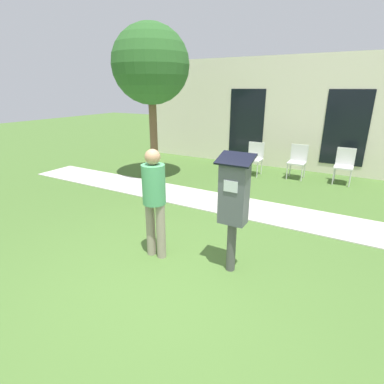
{
  "coord_description": "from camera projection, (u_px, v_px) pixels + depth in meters",
  "views": [
    {
      "loc": [
        1.84,
        -2.68,
        2.34
      ],
      "look_at": [
        0.02,
        0.52,
        1.05
      ],
      "focal_mm": 28.0,
      "sensor_mm": 36.0,
      "label": 1
    }
  ],
  "objects": [
    {
      "name": "building_facade",
      "position": [
        294.0,
        114.0,
        8.69
      ],
      "size": [
        10.0,
        0.26,
        3.2
      ],
      "color": "beige",
      "rests_on": "ground"
    },
    {
      "name": "parking_meter",
      "position": [
        234.0,
        199.0,
        3.74
      ],
      "size": [
        0.44,
        0.31,
        1.59
      ],
      "color": "#4C4C4C",
      "rests_on": "ground"
    },
    {
      "name": "ground_plane",
      "position": [
        171.0,
        281.0,
        3.83
      ],
      "size": [
        40.0,
        40.0,
        0.0
      ],
      "primitive_type": "plane",
      "color": "#476B2D"
    },
    {
      "name": "outdoor_chair_right",
      "position": [
        344.0,
        163.0,
        7.58
      ],
      "size": [
        0.44,
        0.44,
        0.9
      ],
      "rotation": [
        0.0,
        0.0,
        0.1
      ],
      "color": "silver",
      "rests_on": "ground"
    },
    {
      "name": "person_standing",
      "position": [
        154.0,
        196.0,
        4.11
      ],
      "size": [
        0.32,
        0.32,
        1.58
      ],
      "rotation": [
        0.0,
        0.0,
        0.32
      ],
      "color": "gray",
      "rests_on": "ground"
    },
    {
      "name": "outdoor_chair_middle",
      "position": [
        298.0,
        159.0,
        8.03
      ],
      "size": [
        0.44,
        0.44,
        0.9
      ],
      "rotation": [
        0.0,
        0.0,
        -0.01
      ],
      "color": "silver",
      "rests_on": "ground"
    },
    {
      "name": "outdoor_chair_left",
      "position": [
        255.0,
        156.0,
        8.36
      ],
      "size": [
        0.44,
        0.44,
        0.9
      ],
      "rotation": [
        0.0,
        0.0,
        -0.26
      ],
      "color": "silver",
      "rests_on": "ground"
    },
    {
      "name": "sidewalk",
      "position": [
        246.0,
        208.0,
        6.12
      ],
      "size": [
        12.0,
        1.1,
        0.02
      ],
      "color": "beige",
      "rests_on": "ground"
    },
    {
      "name": "tree",
      "position": [
        151.0,
        66.0,
        7.31
      ],
      "size": [
        1.9,
        1.9,
        3.82
      ],
      "color": "brown",
      "rests_on": "ground"
    }
  ]
}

